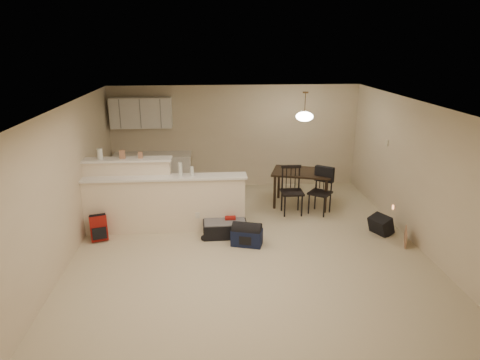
{
  "coord_description": "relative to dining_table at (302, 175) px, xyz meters",
  "views": [
    {
      "loc": [
        -0.67,
        -6.74,
        3.48
      ],
      "look_at": [
        -0.1,
        0.7,
        1.05
      ],
      "focal_mm": 32.0,
      "sensor_mm": 36.0,
      "label": 1
    }
  ],
  "objects": [
    {
      "name": "pendant_lamp",
      "position": [
        0.0,
        0.0,
        1.3
      ],
      "size": [
        0.36,
        0.36,
        0.62
      ],
      "color": "brown",
      "rests_on": "room"
    },
    {
      "name": "upper_cabinets",
      "position": [
        -3.56,
        1.29,
        1.21
      ],
      "size": [
        1.4,
        0.34,
        0.7
      ],
      "primitive_type": "cube",
      "color": "white",
      "rests_on": "room"
    },
    {
      "name": "bottle_b",
      "position": [
        -2.34,
        -1.13,
        0.49
      ],
      "size": [
        0.06,
        0.06,
        0.18
      ],
      "primitive_type": "cylinder",
      "color": "silver",
      "rests_on": "breakfast_bar"
    },
    {
      "name": "black_daypack",
      "position": [
        1.19,
        -1.59,
        -0.52
      ],
      "size": [
        0.41,
        0.46,
        0.34
      ],
      "primitive_type": "cube",
      "rotation": [
        0.0,
        0.0,
        2.02
      ],
      "color": "black",
      "rests_on": "ground"
    },
    {
      "name": "dining_chair_near",
      "position": [
        -0.3,
        -0.49,
        -0.18
      ],
      "size": [
        0.45,
        0.43,
        1.02
      ],
      "primitive_type": null,
      "rotation": [
        0.0,
        0.0,
        0.01
      ],
      "color": "black",
      "rests_on": "ground"
    },
    {
      "name": "small_box",
      "position": [
        -3.3,
        -0.91,
        0.76
      ],
      "size": [
        0.08,
        0.06,
        0.12
      ],
      "primitive_type": "cube",
      "color": "#AB7858",
      "rests_on": "breakfast_bar"
    },
    {
      "name": "red_backpack",
      "position": [
        -4.06,
        -1.46,
        -0.46
      ],
      "size": [
        0.34,
        0.27,
        0.45
      ],
      "primitive_type": "cube",
      "rotation": [
        0.0,
        0.0,
        0.29
      ],
      "color": "maroon",
      "rests_on": "ground"
    },
    {
      "name": "room",
      "position": [
        -1.36,
        -2.03,
        0.56
      ],
      "size": [
        7.0,
        7.02,
        2.5
      ],
      "color": "beige",
      "rests_on": "ground"
    },
    {
      "name": "bottle_a",
      "position": [
        -2.55,
        -1.13,
        0.53
      ],
      "size": [
        0.07,
        0.07,
        0.26
      ],
      "primitive_type": "cylinder",
      "color": "silver",
      "rests_on": "breakfast_bar"
    },
    {
      "name": "cardboard_sheet",
      "position": [
        1.45,
        -2.1,
        -0.54
      ],
      "size": [
        0.16,
        0.37,
        0.3
      ],
      "primitive_type": "cube",
      "rotation": [
        0.0,
        0.0,
        1.2
      ],
      "color": "#AB7858",
      "rests_on": "ground"
    },
    {
      "name": "suitcase",
      "position": [
        -1.75,
        -1.42,
        -0.55
      ],
      "size": [
        0.82,
        0.54,
        0.27
      ],
      "primitive_type": "cube",
      "rotation": [
        0.0,
        0.0,
        0.02
      ],
      "color": "black",
      "rests_on": "ground"
    },
    {
      "name": "dining_table",
      "position": [
        0.0,
        0.0,
        0.0
      ],
      "size": [
        1.44,
        1.16,
        0.78
      ],
      "rotation": [
        0.0,
        0.0,
        -0.3
      ],
      "color": "black",
      "rests_on": "ground"
    },
    {
      "name": "dining_chair_far",
      "position": [
        0.29,
        -0.5,
        -0.2
      ],
      "size": [
        0.58,
        0.58,
        0.96
      ],
      "primitive_type": null,
      "rotation": [
        0.0,
        0.0,
        -0.66
      ],
      "color": "black",
      "rests_on": "ground"
    },
    {
      "name": "cereal_box",
      "position": [
        -3.63,
        -0.91,
        0.78
      ],
      "size": [
        0.1,
        0.07,
        0.16
      ],
      "primitive_type": "cube",
      "color": "#AB7858",
      "rests_on": "breakfast_bar"
    },
    {
      "name": "navy_duffel",
      "position": [
        -1.38,
        -1.87,
        -0.54
      ],
      "size": [
        0.6,
        0.44,
        0.29
      ],
      "primitive_type": "cube",
      "rotation": [
        0.0,
        0.0,
        -0.29
      ],
      "color": "#111936",
      "rests_on": "ground"
    },
    {
      "name": "kitchen_counter",
      "position": [
        -3.36,
        1.16,
        -0.24
      ],
      "size": [
        1.8,
        0.6,
        0.9
      ],
      "primitive_type": "cube",
      "color": "white",
      "rests_on": "ground"
    },
    {
      "name": "breakfast_bar",
      "position": [
        -3.12,
        -1.05,
        -0.08
      ],
      "size": [
        3.08,
        0.58,
        1.39
      ],
      "color": "#F6E4C7",
      "rests_on": "ground"
    },
    {
      "name": "thermostat",
      "position": [
        1.63,
        -0.48,
        0.81
      ],
      "size": [
        0.02,
        0.12,
        0.12
      ],
      "primitive_type": "cube",
      "color": "beige",
      "rests_on": "room"
    },
    {
      "name": "jar",
      "position": [
        -4.04,
        -0.91,
        0.8
      ],
      "size": [
        0.1,
        0.1,
        0.2
      ],
      "primitive_type": "cylinder",
      "color": "silver",
      "rests_on": "breakfast_bar"
    }
  ]
}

